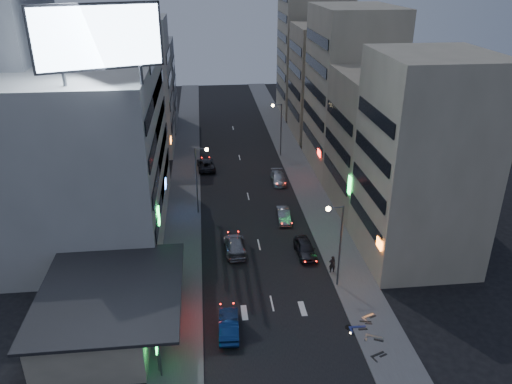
{
  "coord_description": "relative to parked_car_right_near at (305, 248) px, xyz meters",
  "views": [
    {
      "loc": [
        -5.2,
        -30.93,
        26.87
      ],
      "look_at": [
        -0.19,
        15.12,
        5.59
      ],
      "focal_mm": 35.0,
      "sensor_mm": 36.0,
      "label": 1
    }
  ],
  "objects": [
    {
      "name": "shophouse_near",
      "position": [
        10.58,
        -1.02,
        9.25
      ],
      "size": [
        10.0,
        11.0,
        20.0
      ],
      "primitive_type": "cube",
      "color": "#B5A78E",
      "rests_on": "ground"
    },
    {
      "name": "parked_car_right_near",
      "position": [
        0.0,
        0.0,
        0.0
      ],
      "size": [
        1.94,
        4.47,
        1.5
      ],
      "primitive_type": "imported",
      "rotation": [
        0.0,
        0.0,
        0.04
      ],
      "color": "#2A2A2F",
      "rests_on": "ground"
    },
    {
      "name": "white_building",
      "position": [
        -21.42,
        8.48,
        8.25
      ],
      "size": [
        14.0,
        24.0,
        18.0
      ],
      "primitive_type": "cube",
      "color": "#B0B0AB",
      "rests_on": "ground"
    },
    {
      "name": "billboard",
      "position": [
        -17.41,
        -1.55,
        20.91
      ],
      "size": [
        9.52,
        3.75,
        6.2
      ],
      "rotation": [
        0.0,
        0.0,
        0.35
      ],
      "color": "#595B60",
      "rests_on": "white_building"
    },
    {
      "name": "street_lamp_left",
      "position": [
        -10.32,
        10.48,
        4.61
      ],
      "size": [
        1.6,
        0.44,
        8.02
      ],
      "color": "#595B60",
      "rests_on": "sidewalk_left"
    },
    {
      "name": "street_lamp_right_near",
      "position": [
        1.49,
        -5.52,
        4.61
      ],
      "size": [
        1.6,
        0.44,
        8.02
      ],
      "color": "#595B60",
      "rests_on": "sidewalk_right"
    },
    {
      "name": "far_right_a",
      "position": [
        11.08,
        38.48,
        8.25
      ],
      "size": [
        11.0,
        12.0,
        18.0
      ],
      "primitive_type": "cube",
      "color": "tan",
      "rests_on": "ground"
    },
    {
      "name": "far_left_a",
      "position": [
        -19.92,
        33.48,
        9.25
      ],
      "size": [
        11.0,
        10.0,
        20.0
      ],
      "primitive_type": "cube",
      "color": "#B0B0AB",
      "rests_on": "ground"
    },
    {
      "name": "parked_car_left",
      "position": [
        -9.56,
        24.34,
        -0.05
      ],
      "size": [
        2.7,
        5.21,
        1.4
      ],
      "primitive_type": "imported",
      "rotation": [
        0.0,
        0.0,
        3.22
      ],
      "color": "#222227",
      "rests_on": "ground"
    },
    {
      "name": "road_car_silver",
      "position": [
        -7.01,
        1.41,
        -0.01
      ],
      "size": [
        2.24,
        5.17,
        1.48
      ],
      "primitive_type": "imported",
      "rotation": [
        0.0,
        0.0,
        3.17
      ],
      "color": "gray",
      "rests_on": "ground"
    },
    {
      "name": "parked_car_right_mid",
      "position": [
        -1.0,
        7.56,
        -0.09
      ],
      "size": [
        1.59,
        4.05,
        1.31
      ],
      "primitive_type": "imported",
      "rotation": [
        0.0,
        0.0,
        -0.05
      ],
      "color": "gray",
      "rests_on": "ground"
    },
    {
      "name": "ground",
      "position": [
        -4.42,
        -11.52,
        -0.75
      ],
      "size": [
        180.0,
        180.0,
        0.0
      ],
      "primitive_type": "plane",
      "color": "black",
      "rests_on": "ground"
    },
    {
      "name": "shophouse_far",
      "position": [
        10.58,
        23.48,
        10.25
      ],
      "size": [
        10.0,
        14.0,
        22.0
      ],
      "primitive_type": "cube",
      "color": "#B5A78E",
      "rests_on": "ground"
    },
    {
      "name": "scooter_blue",
      "position": [
        2.71,
        -11.35,
        -0.0
      ],
      "size": [
        0.7,
        2.06,
        1.25
      ],
      "primitive_type": null,
      "rotation": [
        0.0,
        0.0,
        1.56
      ],
      "color": "navy",
      "rests_on": "sidewalk_right"
    },
    {
      "name": "shophouse_mid",
      "position": [
        11.08,
        10.48,
        7.25
      ],
      "size": [
        11.0,
        12.0,
        16.0
      ],
      "primitive_type": "cube",
      "color": "tan",
      "rests_on": "ground"
    },
    {
      "name": "scooter_black_b",
      "position": [
        3.38,
        -10.89,
        -0.13
      ],
      "size": [
        0.85,
        1.73,
        1.01
      ],
      "primitive_type": null,
      "rotation": [
        0.0,
        0.0,
        1.38
      ],
      "color": "black",
      "rests_on": "sidewalk_right"
    },
    {
      "name": "scooter_silver_a",
      "position": [
        3.69,
        -12.92,
        -0.01
      ],
      "size": [
        1.47,
        2.15,
        1.25
      ],
      "primitive_type": null,
      "rotation": [
        0.0,
        0.0,
        1.14
      ],
      "color": "#9FA3A6",
      "rests_on": "sidewalk_right"
    },
    {
      "name": "street_lamp_right_far",
      "position": [
        1.49,
        28.48,
        4.61
      ],
      "size": [
        1.6,
        0.44,
        8.02
      ],
      "color": "#595B60",
      "rests_on": "sidewalk_right"
    },
    {
      "name": "sidewalk_right",
      "position": [
        3.58,
        18.48,
        -0.69
      ],
      "size": [
        4.0,
        120.0,
        0.12
      ],
      "primitive_type": "cube",
      "color": "#4C4C4F",
      "rests_on": "ground"
    },
    {
      "name": "far_left_b",
      "position": [
        -20.42,
        46.48,
        6.75
      ],
      "size": [
        12.0,
        10.0,
        15.0
      ],
      "primitive_type": "cube",
      "color": "gray",
      "rests_on": "ground"
    },
    {
      "name": "person",
      "position": [
        1.88,
        -3.51,
        0.25
      ],
      "size": [
        0.65,
        0.43,
        1.76
      ],
      "primitive_type": "imported",
      "rotation": [
        0.0,
        0.0,
        3.16
      ],
      "color": "black",
      "rests_on": "sidewalk_right"
    },
    {
      "name": "scooter_black_a",
      "position": [
        3.14,
        -14.33,
        -0.07
      ],
      "size": [
        1.24,
        1.92,
        1.12
      ],
      "primitive_type": null,
      "rotation": [
        0.0,
        0.0,
        1.95
      ],
      "color": "black",
      "rests_on": "sidewalk_right"
    },
    {
      "name": "food_court",
      "position": [
        -18.32,
        -9.52,
        1.23
      ],
      "size": [
        11.0,
        13.0,
        3.88
      ],
      "color": "#B5A78E",
      "rests_on": "ground"
    },
    {
      "name": "road_car_blue",
      "position": [
        -8.35,
        -10.82,
        -0.02
      ],
      "size": [
        1.75,
        4.51,
        1.46
      ],
      "primitive_type": "imported",
      "rotation": [
        0.0,
        0.0,
        3.1
      ],
      "color": "navy",
      "rests_on": "ground"
    },
    {
      "name": "parked_car_right_far",
      "position": [
        0.03,
        18.38,
        -0.1
      ],
      "size": [
        1.9,
        4.51,
        1.3
      ],
      "primitive_type": "imported",
      "rotation": [
        0.0,
        0.0,
        -0.02
      ],
      "color": "#ADB1B6",
      "rests_on": "ground"
    },
    {
      "name": "far_right_b",
      "position": [
        11.58,
        52.48,
        11.25
      ],
      "size": [
        12.0,
        12.0,
        24.0
      ],
      "primitive_type": "cube",
      "color": "#B5A78E",
      "rests_on": "ground"
    },
    {
      "name": "scooter_silver_b",
      "position": [
        3.8,
        -9.9,
        -0.09
      ],
      "size": [
        1.2,
        1.86,
        1.08
      ],
      "primitive_type": null,
      "rotation": [
        0.0,
        0.0,
        1.95
      ],
      "color": "silver",
      "rests_on": "sidewalk_right"
    },
    {
      "name": "sidewalk_left",
      "position": [
        -12.42,
        18.48,
        -0.69
      ],
      "size": [
        4.0,
        120.0,
        0.12
      ],
      "primitive_type": "cube",
      "color": "#4C4C4F",
      "rests_on": "ground"
    }
  ]
}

